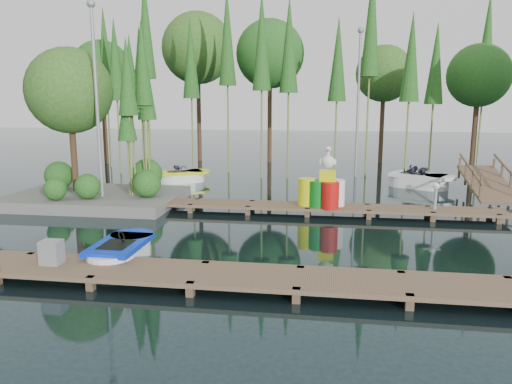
# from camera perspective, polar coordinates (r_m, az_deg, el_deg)

# --- Properties ---
(ground_plane) EXTENTS (90.00, 90.00, 0.00)m
(ground_plane) POSITION_cam_1_polar(r_m,az_deg,el_deg) (15.16, -2.16, -4.39)
(ground_plane) COLOR #1A2D31
(near_dock) EXTENTS (18.00, 1.50, 0.50)m
(near_dock) POSITION_cam_1_polar(r_m,az_deg,el_deg) (10.91, -6.61, -9.34)
(near_dock) COLOR brown
(near_dock) RESTS_ON ground
(far_dock) EXTENTS (15.00, 1.20, 0.50)m
(far_dock) POSITION_cam_1_polar(r_m,az_deg,el_deg) (17.37, 2.62, -1.63)
(far_dock) COLOR brown
(far_dock) RESTS_ON ground
(island) EXTENTS (6.20, 4.20, 6.75)m
(island) POSITION_cam_1_polar(r_m,az_deg,el_deg) (19.85, -18.71, 7.99)
(island) COLOR slate
(island) RESTS_ON ground
(tree_screen) EXTENTS (34.42, 18.53, 10.31)m
(tree_screen) POSITION_cam_1_polar(r_m,az_deg,el_deg) (25.50, -2.35, 15.66)
(tree_screen) COLOR #432D1C
(tree_screen) RESTS_ON ground
(lamp_island) EXTENTS (0.30, 0.30, 7.25)m
(lamp_island) POSITION_cam_1_polar(r_m,az_deg,el_deg) (18.77, -17.82, 11.20)
(lamp_island) COLOR gray
(lamp_island) RESTS_ON ground
(lamp_rear) EXTENTS (0.30, 0.30, 7.25)m
(lamp_rear) POSITION_cam_1_polar(r_m,az_deg,el_deg) (25.40, 11.64, 11.28)
(lamp_rear) COLOR gray
(lamp_rear) RESTS_ON ground
(ramp) EXTENTS (1.50, 3.94, 1.49)m
(ramp) POSITION_cam_1_polar(r_m,az_deg,el_deg) (22.05, 24.94, 0.99)
(ramp) COLOR brown
(ramp) RESTS_ON ground
(boat_blue) EXTENTS (1.10, 2.43, 0.82)m
(boat_blue) POSITION_cam_1_polar(r_m,az_deg,el_deg) (12.70, -15.18, -6.70)
(boat_blue) COLOR white
(boat_blue) RESTS_ON ground
(boat_yellow_far) EXTENTS (2.72, 2.17, 1.25)m
(boat_yellow_far) POSITION_cam_1_polar(r_m,az_deg,el_deg) (23.80, -8.46, 1.76)
(boat_yellow_far) COLOR white
(boat_yellow_far) RESTS_ON ground
(boat_white_far) EXTENTS (3.22, 2.59, 1.39)m
(boat_white_far) POSITION_cam_1_polar(r_m,az_deg,el_deg) (23.29, 18.17, 1.25)
(boat_white_far) COLOR white
(boat_white_far) RESTS_ON ground
(utility_cabinet) EXTENTS (0.44, 0.37, 0.54)m
(utility_cabinet) POSITION_cam_1_polar(r_m,az_deg,el_deg) (12.10, -22.33, -6.39)
(utility_cabinet) COLOR gray
(utility_cabinet) RESTS_ON near_dock
(yellow_barrel) EXTENTS (0.62, 0.62, 0.94)m
(yellow_barrel) POSITION_cam_1_polar(r_m,az_deg,el_deg) (17.19, 5.89, 0.02)
(yellow_barrel) COLOR #D8E20B
(yellow_barrel) RESTS_ON far_dock
(drum_cluster) EXTENTS (1.19, 1.09, 2.05)m
(drum_cluster) POSITION_cam_1_polar(r_m,az_deg,el_deg) (16.99, 8.24, 0.30)
(drum_cluster) COLOR #0C711B
(drum_cluster) RESTS_ON far_dock
(seagull_post) EXTENTS (0.56, 0.30, 0.89)m
(seagull_post) POSITION_cam_1_polar(r_m,az_deg,el_deg) (17.49, 19.86, 0.07)
(seagull_post) COLOR gray
(seagull_post) RESTS_ON far_dock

